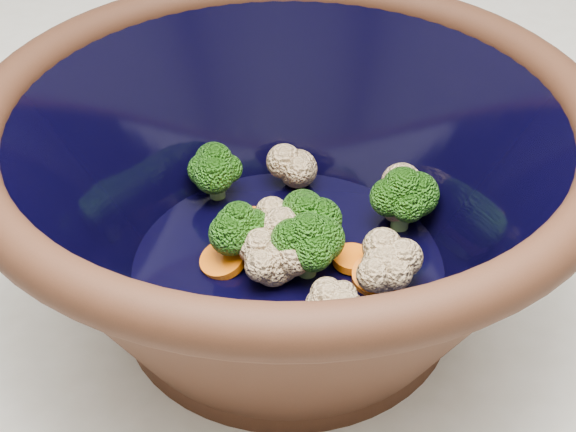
% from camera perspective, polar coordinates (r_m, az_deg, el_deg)
% --- Properties ---
extents(mixing_bowl, '(0.39, 0.39, 0.17)m').
position_cam_1_polar(mixing_bowl, '(0.52, -0.00, 1.43)').
color(mixing_bowl, black).
rests_on(mixing_bowl, counter).
extents(vegetable_pile, '(0.17, 0.21, 0.05)m').
position_cam_1_polar(vegetable_pile, '(0.54, 1.54, -1.06)').
color(vegetable_pile, '#608442').
rests_on(vegetable_pile, mixing_bowl).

